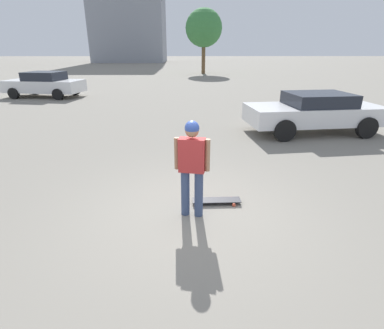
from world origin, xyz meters
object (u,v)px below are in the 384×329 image
at_px(car_parked_near, 314,112).
at_px(car_parked_far, 44,84).
at_px(skateboard, 217,200).
at_px(person, 192,162).

distance_m(car_parked_near, car_parked_far, 15.13).
bearing_deg(car_parked_far, skateboard, 133.17).
bearing_deg(car_parked_far, person, 131.01).
relative_size(person, skateboard, 1.85).
bearing_deg(skateboard, person, 38.52).
bearing_deg(person, skateboard, 51.47).
bearing_deg(car_parked_near, person, 45.56).
distance_m(person, skateboard, 1.10).
height_order(skateboard, car_parked_near, car_parked_near).
distance_m(person, car_parked_near, 6.89).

